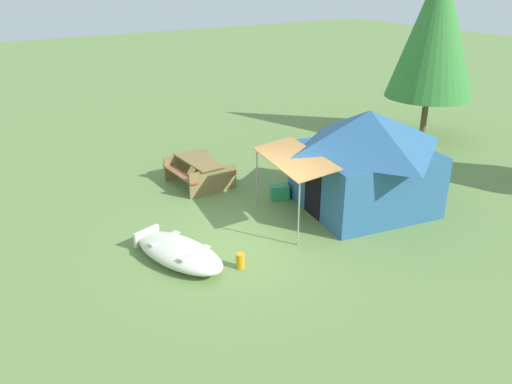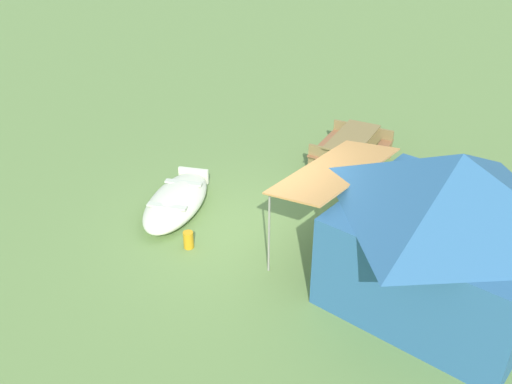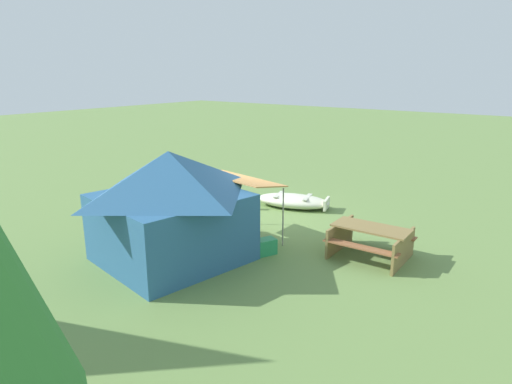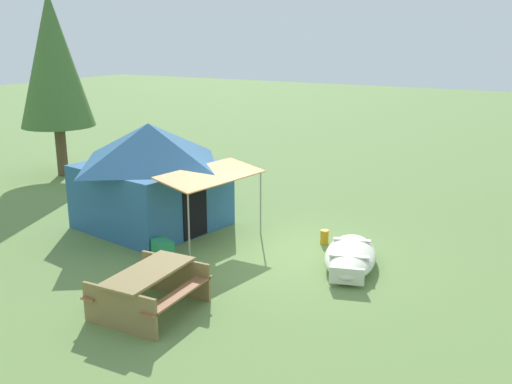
{
  "view_description": "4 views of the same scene",
  "coord_description": "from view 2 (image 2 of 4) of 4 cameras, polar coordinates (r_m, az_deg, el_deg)",
  "views": [
    {
      "loc": [
        8.95,
        -5.61,
        5.82
      ],
      "look_at": [
        -0.6,
        0.56,
        0.88
      ],
      "focal_mm": 36.63,
      "sensor_mm": 36.0,
      "label": 1
    },
    {
      "loc": [
        7.52,
        4.39,
        6.03
      ],
      "look_at": [
        0.34,
        0.34,
        1.23
      ],
      "focal_mm": 39.06,
      "sensor_mm": 36.0,
      "label": 2
    },
    {
      "loc": [
        -7.41,
        10.23,
        4.31
      ],
      "look_at": [
        -0.16,
        0.43,
        1.01
      ],
      "focal_mm": 31.49,
      "sensor_mm": 36.0,
      "label": 3
    },
    {
      "loc": [
        -10.87,
        -5.46,
        4.72
      ],
      "look_at": [
        0.36,
        0.73,
        1.16
      ],
      "focal_mm": 40.85,
      "sensor_mm": 36.0,
      "label": 4
    }
  ],
  "objects": [
    {
      "name": "ground_plane",
      "position": [
        10.6,
        -0.71,
        -4.5
      ],
      "size": [
        80.0,
        80.0,
        0.0
      ],
      "primitive_type": "plane",
      "color": "olive"
    },
    {
      "name": "beached_rowboat",
      "position": [
        11.35,
        -8.16,
        -0.9
      ],
      "size": [
        2.59,
        1.68,
        0.43
      ],
      "color": "beige",
      "rests_on": "ground_plane"
    },
    {
      "name": "canvas_cabin_tent",
      "position": [
        8.91,
        19.03,
        -3.45
      ],
      "size": [
        3.57,
        4.62,
        2.58
      ],
      "color": "#2D5F8C",
      "rests_on": "ground_plane"
    },
    {
      "name": "picnic_table",
      "position": [
        13.06,
        9.78,
        4.56
      ],
      "size": [
        1.81,
        1.52,
        0.76
      ],
      "color": "olive",
      "rests_on": "ground_plane"
    },
    {
      "name": "cooler_box",
      "position": [
        11.08,
        12.24,
        -2.36
      ],
      "size": [
        0.49,
        0.58,
        0.39
      ],
      "primitive_type": "cube",
      "rotation": [
        0.0,
        0.0,
        1.15
      ],
      "color": "#289157",
      "rests_on": "ground_plane"
    },
    {
      "name": "fuel_can",
      "position": [
        10.27,
        -6.93,
        -4.89
      ],
      "size": [
        0.26,
        0.26,
        0.33
      ],
      "primitive_type": "cylinder",
      "rotation": [
        0.0,
        0.0,
        0.56
      ],
      "color": "orange",
      "rests_on": "ground_plane"
    }
  ]
}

